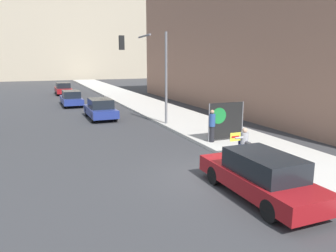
% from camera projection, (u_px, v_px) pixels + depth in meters
% --- Properties ---
extents(ground_plane, '(160.00, 160.00, 0.00)m').
position_uv_depth(ground_plane, '(212.00, 178.00, 12.04)').
color(ground_plane, '#38383A').
extents(sidewalk_curb, '(4.36, 90.00, 0.16)m').
position_uv_depth(sidewalk_curb, '(163.00, 111.00, 27.07)').
color(sidewalk_curb, beige).
rests_on(sidewalk_curb, ground_plane).
extents(building_backdrop_far, '(52.00, 12.00, 23.95)m').
position_uv_depth(building_backdrop_far, '(48.00, 23.00, 70.45)').
color(building_backdrop_far, tan).
rests_on(building_backdrop_far, ground_plane).
extents(building_backdrop_right, '(10.00, 32.00, 12.13)m').
position_uv_depth(building_backdrop_right, '(257.00, 39.00, 29.14)').
color(building_backdrop_right, '#936B56').
rests_on(building_backdrop_right, ground_plane).
extents(seated_protester, '(0.99, 0.77, 1.21)m').
position_uv_depth(seated_protester, '(245.00, 141.00, 14.28)').
color(seated_protester, '#474C56').
rests_on(seated_protester, sidewalk_curb).
extents(jogger_on_sidewalk, '(0.34, 0.34, 1.65)m').
position_uv_depth(jogger_on_sidewalk, '(212.00, 126.00, 16.54)').
color(jogger_on_sidewalk, black).
rests_on(jogger_on_sidewalk, sidewalk_curb).
extents(protest_banner, '(2.06, 0.06, 1.98)m').
position_uv_depth(protest_banner, '(226.00, 121.00, 16.81)').
color(protest_banner, slate).
rests_on(protest_banner, sidewalk_curb).
extents(traffic_light_pole, '(3.04, 2.81, 5.83)m').
position_uv_depth(traffic_light_pole, '(150.00, 63.00, 20.42)').
color(traffic_light_pole, slate).
rests_on(traffic_light_pole, sidewalk_curb).
extents(parked_car_curbside, '(1.72, 4.75, 1.46)m').
position_uv_depth(parked_car_curbside, '(261.00, 176.00, 10.21)').
color(parked_car_curbside, maroon).
rests_on(parked_car_curbside, ground_plane).
extents(car_on_road_nearest, '(1.79, 4.37, 1.48)m').
position_uv_depth(car_on_road_nearest, '(100.00, 109.00, 23.95)').
color(car_on_road_nearest, navy).
rests_on(car_on_road_nearest, ground_plane).
extents(car_on_road_midblock, '(1.72, 4.74, 1.42)m').
position_uv_depth(car_on_road_midblock, '(71.00, 98.00, 30.69)').
color(car_on_road_midblock, navy).
rests_on(car_on_road_midblock, ground_plane).
extents(car_on_road_distant, '(1.80, 4.55, 1.48)m').
position_uv_depth(car_on_road_distant, '(63.00, 89.00, 40.52)').
color(car_on_road_distant, maroon).
rests_on(car_on_road_distant, ground_plane).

